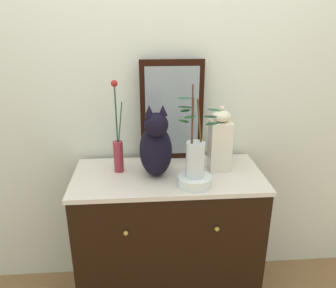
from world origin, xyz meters
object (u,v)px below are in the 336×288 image
mirror_leaning (172,111)px  cat_sitting (156,146)px  bowl_porcelain (194,181)px  jar_lidded_porcelain (220,141)px  vase_slim_green (118,149)px  sideboard (168,240)px  vase_glass_clear (195,155)px

mirror_leaning → cat_sitting: 0.29m
bowl_porcelain → jar_lidded_porcelain: bearing=48.7°
cat_sitting → vase_slim_green: 0.22m
cat_sitting → bowl_porcelain: size_ratio=2.47×
vase_slim_green → jar_lidded_porcelain: size_ratio=1.40×
sideboard → vase_slim_green: (-0.27, 0.06, 0.58)m
sideboard → vase_glass_clear: (0.13, -0.14, 0.61)m
mirror_leaning → vase_slim_green: bearing=-152.2°
jar_lidded_porcelain → sideboard: bearing=-169.8°
sideboard → mirror_leaning: 0.78m
mirror_leaning → bowl_porcelain: 0.46m
bowl_porcelain → jar_lidded_porcelain: size_ratio=0.48×
sideboard → vase_slim_green: bearing=167.5°
sideboard → bowl_porcelain: bowl_porcelain is taller
sideboard → vase_glass_clear: 0.64m
sideboard → cat_sitting: (-0.07, -0.01, 0.62)m
cat_sitting → jar_lidded_porcelain: bearing=9.2°
sideboard → mirror_leaning: bearing=79.9°
vase_slim_green → vase_glass_clear: vase_glass_clear is taller
cat_sitting → vase_glass_clear: (0.19, -0.13, -0.00)m
mirror_leaning → jar_lidded_porcelain: (0.26, -0.17, -0.13)m
mirror_leaning → jar_lidded_porcelain: size_ratio=1.61×
mirror_leaning → vase_glass_clear: size_ratio=1.27×
vase_slim_green → jar_lidded_porcelain: vase_slim_green is taller
vase_glass_clear → jar_lidded_porcelain: (0.17, 0.19, 0.00)m
cat_sitting → vase_glass_clear: vase_glass_clear is taller
jar_lidded_porcelain → bowl_porcelain: bearing=-131.3°
vase_slim_green → sideboard: bearing=-12.5°
sideboard → cat_sitting: bearing=-175.5°
sideboard → cat_sitting: size_ratio=2.42×
mirror_leaning → vase_glass_clear: 0.40m
mirror_leaning → vase_glass_clear: mirror_leaning is taller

